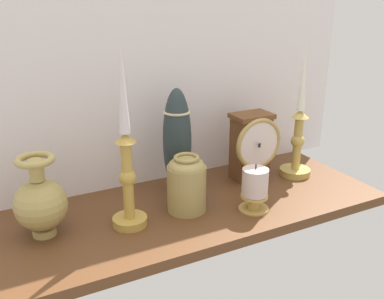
% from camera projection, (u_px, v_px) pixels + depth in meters
% --- Properties ---
extents(ground_plane, '(1.00, 0.36, 0.02)m').
position_uv_depth(ground_plane, '(178.00, 212.00, 1.02)').
color(ground_plane, '#58341C').
extents(back_wall, '(1.20, 0.02, 0.65)m').
position_uv_depth(back_wall, '(144.00, 58.00, 1.06)').
color(back_wall, white).
rests_on(back_wall, ground_plane).
extents(mantel_clock, '(0.14, 0.10, 0.18)m').
position_uv_depth(mantel_clock, '(252.00, 146.00, 1.14)').
color(mantel_clock, brown).
rests_on(mantel_clock, ground_plane).
extents(candlestick_tall_left, '(0.08, 0.08, 0.39)m').
position_uv_depth(candlestick_tall_left, '(127.00, 165.00, 0.89)').
color(candlestick_tall_left, '#BB943D').
rests_on(candlestick_tall_left, ground_plane).
extents(candlestick_tall_center, '(0.08, 0.08, 0.37)m').
position_uv_depth(candlestick_tall_center, '(298.00, 134.00, 1.16)').
color(candlestick_tall_center, tan).
rests_on(candlestick_tall_center, ground_plane).
extents(brass_vase_bulbous, '(0.11, 0.11, 0.18)m').
position_uv_depth(brass_vase_bulbous, '(41.00, 202.00, 0.88)').
color(brass_vase_bulbous, tan).
rests_on(brass_vase_bulbous, ground_plane).
extents(brass_vase_jar, '(0.09, 0.09, 0.13)m').
position_uv_depth(brass_vase_jar, '(187.00, 182.00, 0.98)').
color(brass_vase_jar, '#A18B4E').
rests_on(brass_vase_jar, ground_plane).
extents(pillar_candle_front, '(0.07, 0.07, 0.11)m').
position_uv_depth(pillar_candle_front, '(255.00, 188.00, 0.99)').
color(pillar_candle_front, tan).
rests_on(pillar_candle_front, ground_plane).
extents(tall_ceramic_vase, '(0.07, 0.07, 0.27)m').
position_uv_depth(tall_ceramic_vase, '(177.00, 141.00, 1.06)').
color(tall_ceramic_vase, '#273537').
rests_on(tall_ceramic_vase, ground_plane).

